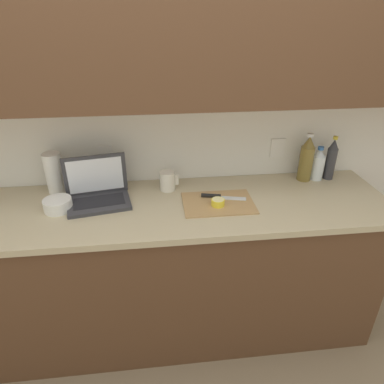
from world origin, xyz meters
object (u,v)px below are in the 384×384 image
(bowl_white, at_px, (58,205))
(bottle_oil_tall, at_px, (318,165))
(knife, at_px, (216,196))
(bottle_water_clear, at_px, (331,160))
(lemon_half_cut, at_px, (218,202))
(cutting_board, at_px, (218,203))
(paper_towel_roll, at_px, (54,173))
(laptop, at_px, (98,191))
(measuring_cup, at_px, (168,181))
(bottle_green_soda, at_px, (306,159))

(bowl_white, bearing_deg, bottle_oil_tall, 7.78)
(knife, bearing_deg, bottle_water_clear, 27.11)
(lemon_half_cut, bearing_deg, cutting_board, 75.38)
(lemon_half_cut, relative_size, paper_towel_roll, 0.30)
(knife, bearing_deg, laptop, -171.55)
(laptop, relative_size, lemon_half_cut, 5.16)
(bottle_oil_tall, xyz_separation_m, paper_towel_roll, (-1.57, 0.01, 0.02))
(knife, bearing_deg, bowl_white, -165.28)
(knife, relative_size, measuring_cup, 2.21)
(cutting_board, bearing_deg, bottle_green_soda, 22.26)
(bottle_oil_tall, bearing_deg, bowl_white, -172.22)
(lemon_half_cut, xyz_separation_m, bottle_water_clear, (0.76, 0.27, 0.10))
(bottle_green_soda, bearing_deg, lemon_half_cut, -155.47)
(bottle_water_clear, xyz_separation_m, paper_towel_roll, (-1.66, 0.01, -0.01))
(laptop, distance_m, lemon_half_cut, 0.66)
(knife, distance_m, bottle_oil_tall, 0.70)
(cutting_board, relative_size, bottle_oil_tall, 1.81)
(lemon_half_cut, xyz_separation_m, paper_towel_roll, (-0.90, 0.28, 0.09))
(bowl_white, bearing_deg, lemon_half_cut, -4.29)
(knife, xyz_separation_m, lemon_half_cut, (-0.01, -0.09, 0.01))
(laptop, distance_m, paper_towel_roll, 0.30)
(lemon_half_cut, bearing_deg, bottle_green_soda, 24.53)
(bottle_water_clear, bearing_deg, cutting_board, -162.18)
(bottle_water_clear, relative_size, paper_towel_roll, 1.16)
(cutting_board, xyz_separation_m, lemon_half_cut, (-0.01, -0.03, 0.02))
(lemon_half_cut, relative_size, bottle_oil_tall, 0.34)
(bottle_water_clear, bearing_deg, knife, -166.11)
(bottle_oil_tall, relative_size, measuring_cup, 1.89)
(laptop, xyz_separation_m, measuring_cup, (0.39, 0.09, -0.00))
(cutting_board, xyz_separation_m, bottle_water_clear, (0.75, 0.24, 0.12))
(bottle_green_soda, bearing_deg, measuring_cup, -177.41)
(bottle_green_soda, bearing_deg, knife, -162.54)
(knife, bearing_deg, cutting_board, -73.67)
(bottle_oil_tall, bearing_deg, paper_towel_roll, 179.61)
(laptop, relative_size, bowl_white, 2.51)
(lemon_half_cut, xyz_separation_m, bottle_green_soda, (0.59, 0.27, 0.11))
(knife, xyz_separation_m, bowl_white, (-0.85, -0.02, 0.01))
(bottle_water_clear, bearing_deg, bottle_green_soda, 180.00)
(lemon_half_cut, distance_m, paper_towel_roll, 0.95)
(knife, height_order, measuring_cup, measuring_cup)
(cutting_board, bearing_deg, bottle_water_clear, 17.82)
(measuring_cup, bearing_deg, bottle_water_clear, 2.18)
(bottle_water_clear, bearing_deg, laptop, -174.66)
(measuring_cup, height_order, bowl_white, measuring_cup)
(bottle_oil_tall, xyz_separation_m, bowl_white, (-1.52, -0.21, -0.06))
(lemon_half_cut, bearing_deg, bottle_oil_tall, 21.92)
(laptop, height_order, bowl_white, laptop)
(cutting_board, height_order, bowl_white, bowl_white)
(measuring_cup, height_order, paper_towel_roll, paper_towel_roll)
(bottle_green_soda, distance_m, paper_towel_roll, 1.50)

